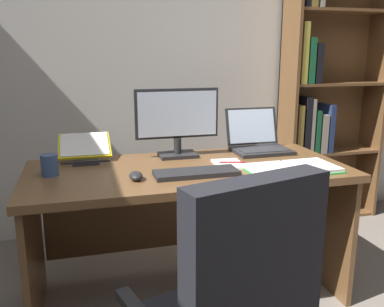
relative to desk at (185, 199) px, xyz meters
name	(u,v)px	position (x,y,z in m)	size (l,w,h in m)	color
wall_back	(176,56)	(0.19, 1.01, 0.77)	(4.81, 0.12, 2.64)	beige
desk	(185,199)	(0.00, 0.00, 0.00)	(1.68, 0.76, 0.75)	brown
bookshelf	(321,93)	(1.32, 0.80, 0.48)	(0.81, 0.29, 2.21)	brown
monitor	(177,123)	(0.00, 0.17, 0.40)	(0.49, 0.16, 0.40)	#232326
laptop	(258,142)	(0.52, 0.18, 0.26)	(0.34, 0.32, 0.25)	#232326
keyboard	(196,173)	(0.00, -0.23, 0.22)	(0.42, 0.15, 0.02)	#232326
computer_mouse	(136,176)	(-0.30, -0.23, 0.22)	(0.06, 0.10, 0.04)	#232326
reading_stand_with_book	(85,148)	(-0.52, 0.25, 0.27)	(0.29, 0.31, 0.13)	#232326
open_binder	(292,168)	(0.50, -0.28, 0.22)	(0.48, 0.28, 0.02)	green
notepad	(229,164)	(0.22, -0.09, 0.21)	(0.15, 0.21, 0.01)	white
pen	(232,162)	(0.24, -0.09, 0.22)	(0.01, 0.01, 0.14)	maroon
coffee_mug	(49,165)	(-0.70, -0.05, 0.26)	(0.08, 0.08, 0.11)	#334C7A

